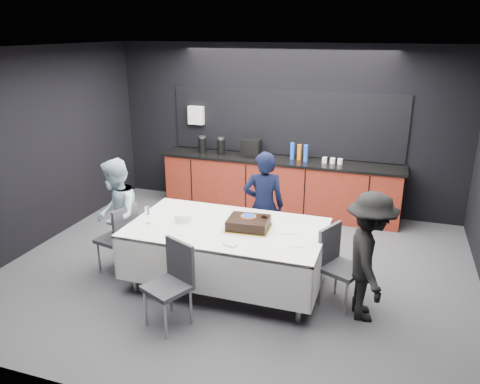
% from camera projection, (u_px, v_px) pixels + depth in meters
% --- Properties ---
extents(ground, '(6.00, 6.00, 0.00)m').
position_uv_depth(ground, '(238.00, 269.00, 6.19)').
color(ground, '#424348').
rests_on(ground, ground).
extents(room_shell, '(6.04, 5.04, 2.82)m').
position_uv_depth(room_shell, '(237.00, 131.00, 5.57)').
color(room_shell, white).
rests_on(room_shell, ground).
extents(kitchenette, '(4.10, 0.64, 2.05)m').
position_uv_depth(kitchenette, '(278.00, 181.00, 8.00)').
color(kitchenette, maroon).
rests_on(kitchenette, ground).
extents(party_table, '(2.32, 1.32, 0.78)m').
position_uv_depth(party_table, '(227.00, 237.00, 5.62)').
color(party_table, '#99999E').
rests_on(party_table, ground).
extents(cake_assembly, '(0.54, 0.45, 0.16)m').
position_uv_depth(cake_assembly, '(249.00, 223.00, 5.50)').
color(cake_assembly, gold).
rests_on(cake_assembly, party_table).
extents(plate_stack, '(0.21, 0.21, 0.10)m').
position_uv_depth(plate_stack, '(183.00, 217.00, 5.72)').
color(plate_stack, white).
rests_on(plate_stack, party_table).
extents(loose_plate_near, '(0.20, 0.20, 0.01)m').
position_uv_depth(loose_plate_near, '(183.00, 232.00, 5.41)').
color(loose_plate_near, white).
rests_on(loose_plate_near, party_table).
extents(loose_plate_right_a, '(0.19, 0.19, 0.01)m').
position_uv_depth(loose_plate_right_a, '(287.00, 231.00, 5.43)').
color(loose_plate_right_a, white).
rests_on(loose_plate_right_a, party_table).
extents(loose_plate_right_b, '(0.19, 0.19, 0.01)m').
position_uv_depth(loose_plate_right_b, '(296.00, 244.00, 5.11)').
color(loose_plate_right_b, white).
rests_on(loose_plate_right_b, party_table).
extents(loose_plate_far, '(0.19, 0.19, 0.01)m').
position_uv_depth(loose_plate_far, '(245.00, 214.00, 5.93)').
color(loose_plate_far, white).
rests_on(loose_plate_far, party_table).
extents(fork_pile, '(0.16, 0.13, 0.02)m').
position_uv_depth(fork_pile, '(230.00, 245.00, 5.08)').
color(fork_pile, white).
rests_on(fork_pile, party_table).
extents(champagne_flute, '(0.06, 0.06, 0.22)m').
position_uv_depth(champagne_flute, '(147.00, 211.00, 5.60)').
color(champagne_flute, white).
rests_on(champagne_flute, party_table).
extents(chair_left, '(0.50, 0.50, 0.92)m').
position_uv_depth(chair_left, '(120.00, 234.00, 5.94)').
color(chair_left, '#2D2D32').
rests_on(chair_left, ground).
extents(chair_right, '(0.56, 0.56, 0.92)m').
position_uv_depth(chair_right, '(337.00, 260.00, 5.29)').
color(chair_right, '#2D2D32').
rests_on(chair_right, ground).
extents(chair_near, '(0.56, 0.56, 0.92)m').
position_uv_depth(chair_near, '(173.00, 278.00, 4.91)').
color(chair_near, '#2D2D32').
rests_on(chair_near, ground).
extents(person_center, '(0.64, 0.51, 1.52)m').
position_uv_depth(person_center, '(264.00, 206.00, 6.27)').
color(person_center, black).
rests_on(person_center, ground).
extents(person_left, '(0.78, 0.87, 1.49)m').
position_uv_depth(person_left, '(117.00, 216.00, 5.98)').
color(person_left, '#A2BECC').
rests_on(person_left, ground).
extents(person_right, '(0.73, 1.03, 1.44)m').
position_uv_depth(person_right, '(369.00, 257.00, 4.96)').
color(person_right, black).
rests_on(person_right, ground).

